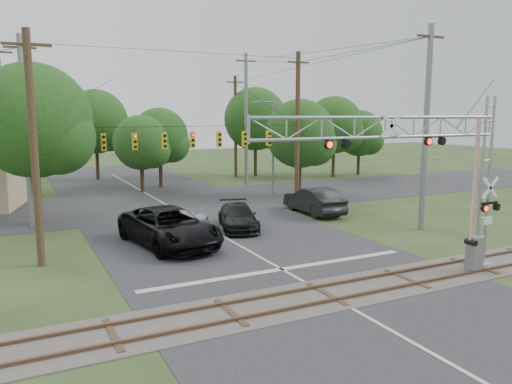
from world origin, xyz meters
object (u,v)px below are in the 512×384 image
sedan_silver (176,216)px  streetlight (271,142)px  traffic_signal_span (190,132)px  car_dark (238,217)px  pickup_black (169,227)px  crossing_gantry (428,167)px

sedan_silver → streetlight: bearing=-28.1°
traffic_signal_span → car_dark: 7.98m
pickup_black → sedan_silver: pickup_black is taller
pickup_black → car_dark: pickup_black is taller
pickup_black → streetlight: 18.36m
sedan_silver → traffic_signal_span: bearing=-6.2°
car_dark → traffic_signal_span: bearing=113.6°
pickup_black → sedan_silver: 4.24m
car_dark → sedan_silver: car_dark is taller
crossing_gantry → traffic_signal_span: size_ratio=0.62×
pickup_black → car_dark: 5.22m
crossing_gantry → pickup_black: crossing_gantry is taller
crossing_gantry → traffic_signal_span: traffic_signal_span is taller
crossing_gantry → sedan_silver: crossing_gantry is taller
streetlight → pickup_black: bearing=-135.4°
traffic_signal_span → sedan_silver: traffic_signal_span is taller
car_dark → streetlight: bearing=70.0°
traffic_signal_span → pickup_black: traffic_signal_span is taller
sedan_silver → streetlight: size_ratio=0.51×
sedan_silver → streetlight: (11.27, 8.72, 3.80)m
crossing_gantry → car_dark: (-2.89, 12.08, -4.01)m
crossing_gantry → sedan_silver: size_ratio=2.95×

